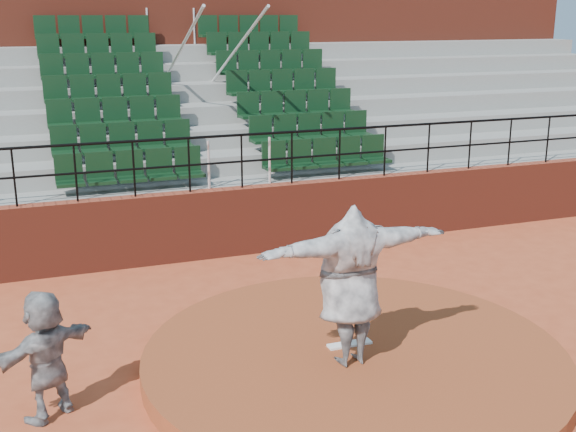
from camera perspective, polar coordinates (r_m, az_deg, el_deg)
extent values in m
plane|color=#B04827|center=(9.69, 5.23, -11.81)|extent=(90.00, 90.00, 0.00)
cylinder|color=brown|center=(9.63, 5.25, -11.15)|extent=(5.50, 5.50, 0.25)
cube|color=white|center=(9.69, 4.89, -10.04)|extent=(0.60, 0.15, 0.03)
cube|color=maroon|center=(13.81, -3.59, -0.36)|extent=(24.00, 0.30, 1.30)
cylinder|color=black|center=(13.45, -3.71, 6.41)|extent=(24.00, 0.05, 0.05)
cylinder|color=black|center=(13.54, -3.67, 4.32)|extent=(24.00, 0.04, 0.04)
cylinder|color=black|center=(13.01, -20.82, 2.85)|extent=(0.04, 0.04, 1.00)
cylinder|color=black|center=(13.03, -16.44, 3.25)|extent=(0.04, 0.04, 1.00)
cylinder|color=black|center=(13.12, -12.08, 3.64)|extent=(0.04, 0.04, 1.00)
cylinder|color=black|center=(13.30, -7.81, 4.00)|extent=(0.04, 0.04, 1.00)
cylinder|color=black|center=(13.54, -3.67, 4.32)|extent=(0.04, 0.04, 1.00)
cylinder|color=black|center=(13.85, 0.30, 4.62)|extent=(0.04, 0.04, 1.00)
cylinder|color=black|center=(14.23, 4.09, 4.87)|extent=(0.04, 0.04, 1.00)
cylinder|color=black|center=(14.66, 7.67, 5.10)|extent=(0.04, 0.04, 1.00)
cylinder|color=black|center=(15.15, 11.04, 5.29)|extent=(0.04, 0.04, 1.00)
cylinder|color=black|center=(15.69, 14.18, 5.45)|extent=(0.04, 0.04, 1.00)
cylinder|color=black|center=(16.27, 17.11, 5.59)|extent=(0.04, 0.04, 1.00)
cylinder|color=black|center=(16.89, 19.84, 5.70)|extent=(0.04, 0.04, 1.00)
cube|color=gray|center=(14.34, -4.25, 0.24)|extent=(24.00, 0.85, 1.30)
cube|color=black|center=(13.72, -12.31, 3.55)|extent=(2.75, 0.48, 0.72)
cube|color=black|center=(14.77, 3.06, 4.74)|extent=(2.75, 0.48, 0.72)
cube|color=gray|center=(15.09, -5.17, 1.78)|extent=(24.00, 0.85, 1.70)
cube|color=black|center=(14.48, -12.90, 5.75)|extent=(2.75, 0.48, 0.72)
cube|color=black|center=(15.47, 1.83, 6.76)|extent=(2.75, 0.48, 0.72)
cube|color=gray|center=(15.84, -6.00, 3.18)|extent=(24.00, 0.85, 2.10)
cube|color=black|center=(15.25, -13.43, 7.73)|extent=(2.75, 0.48, 0.72)
cube|color=black|center=(16.20, 0.70, 8.60)|extent=(2.75, 0.48, 0.72)
cube|color=gray|center=(16.61, -6.75, 4.44)|extent=(24.00, 0.85, 2.50)
cube|color=black|center=(16.04, -13.91, 9.52)|extent=(2.75, 0.48, 0.72)
cube|color=black|center=(16.95, -0.33, 10.28)|extent=(2.75, 0.48, 0.72)
cube|color=gray|center=(17.39, -7.44, 5.60)|extent=(24.00, 0.85, 2.90)
cube|color=black|center=(16.85, -14.35, 11.14)|extent=(2.75, 0.48, 0.72)
cube|color=black|center=(17.71, -1.29, 11.81)|extent=(2.75, 0.48, 0.72)
cube|color=gray|center=(18.17, -8.07, 6.65)|extent=(24.00, 0.85, 3.30)
cube|color=black|center=(17.67, -14.75, 12.60)|extent=(2.75, 0.48, 0.72)
cube|color=black|center=(18.50, -2.18, 13.21)|extent=(2.75, 0.48, 0.72)
cube|color=gray|center=(18.97, -8.66, 7.61)|extent=(24.00, 0.85, 3.70)
cube|color=black|center=(18.50, -15.12, 13.94)|extent=(2.75, 0.48, 0.72)
cube|color=black|center=(19.29, -3.01, 14.49)|extent=(2.75, 0.48, 0.72)
cylinder|color=silver|center=(16.20, -9.10, 11.75)|extent=(0.06, 5.97, 2.46)
cylinder|color=silver|center=(16.48, -4.92, 11.95)|extent=(0.06, 5.97, 2.46)
cube|color=maroon|center=(20.69, -9.98, 12.95)|extent=(24.00, 3.00, 7.10)
imported|color=black|center=(8.87, 4.95, -5.47)|extent=(2.55, 0.83, 2.04)
imported|color=black|center=(8.70, -18.60, -10.36)|extent=(1.44, 1.15, 1.53)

